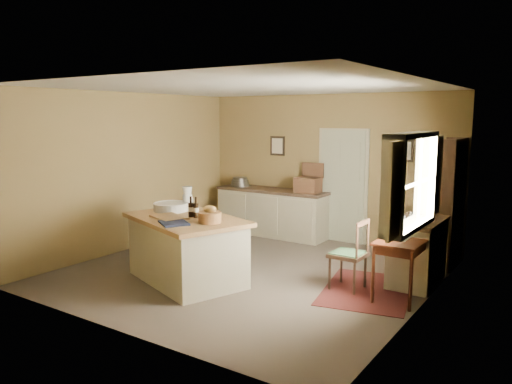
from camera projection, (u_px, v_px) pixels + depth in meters
ground at (250, 272)px, 7.42m from camera, size 5.00×5.00×0.00m
wall_back at (326, 168)px, 9.28m from camera, size 5.00×0.10×2.70m
wall_front at (114, 208)px, 5.17m from camera, size 5.00×0.10×2.70m
wall_left at (131, 172)px, 8.60m from camera, size 0.10×5.00×2.70m
wall_right at (426, 197)px, 5.85m from camera, size 0.10×5.00×2.70m
ceiling at (250, 87)px, 7.02m from camera, size 5.00×5.00×0.00m
door at (342, 185)px, 9.10m from camera, size 0.97×0.06×2.11m
framed_prints at (336, 148)px, 9.09m from camera, size 2.82×0.02×0.38m
window at (415, 182)px, 5.70m from camera, size 0.25×1.99×1.12m
work_island at (187, 247)px, 6.96m from camera, size 2.04×1.67×1.20m
sideboard at (273, 210)px, 9.70m from camera, size 2.25×0.64×1.18m
rug at (367, 290)px, 6.63m from camera, size 1.40×1.79×0.01m
writing_desk at (403, 246)px, 6.28m from camera, size 0.54×0.89×0.82m
desk_chair at (348, 255)px, 6.63m from camera, size 0.45×0.45×0.94m
right_cabinet at (417, 251)px, 6.85m from camera, size 0.59×1.06×0.99m
shelving_unit at (451, 203)px, 7.63m from camera, size 0.33×0.88×1.97m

